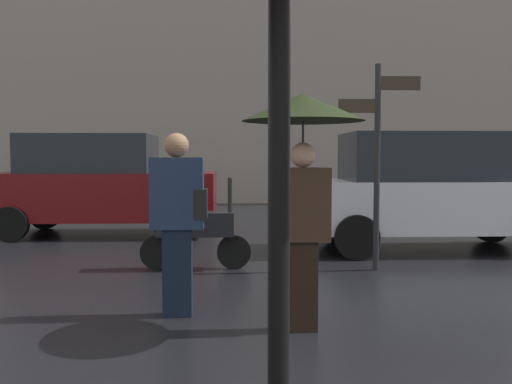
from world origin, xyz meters
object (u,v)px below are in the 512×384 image
Objects in this scene: parked_car_left at (427,191)px; street_signpost at (378,145)px; pedestrian_with_umbrella at (303,141)px; parked_scooter at (192,228)px; pedestrian_with_bag at (179,213)px; parked_car_right at (99,184)px.

street_signpost is at bearing 43.09° from parked_car_left.
parked_scooter is (-1.16, 2.73, -1.08)m from pedestrian_with_umbrella.
street_signpost reaches higher than pedestrian_with_bag.
parked_car_left reaches higher than pedestrian_with_bag.
parked_car_left reaches higher than parked_scooter.
street_signpost is (2.47, -0.16, 1.11)m from parked_scooter.
pedestrian_with_umbrella is 0.75× the size of street_signpost.
pedestrian_with_umbrella is 4.92m from parked_car_left.
pedestrian_with_umbrella is 0.47× the size of parked_car_right.
parked_scooter is 4.09m from parked_car_right.
parked_scooter is 0.34× the size of parked_car_right.
parked_car_left is (3.65, 3.66, -0.02)m from pedestrian_with_bag.
pedestrian_with_bag is 0.63× the size of street_signpost.
pedestrian_with_bag is 5.17m from parked_car_left.
street_signpost is (2.42, 2.07, 0.68)m from pedestrian_with_bag.
pedestrian_with_umbrella reaches higher than parked_car_left.
parked_car_left is at bearing -38.22° from pedestrian_with_umbrella.
street_signpost is at bearing -33.83° from pedestrian_with_umbrella.
parked_car_left is 0.97× the size of parked_car_right.
street_signpost reaches higher than parked_car_right.
parked_car_right is at bearing -28.98° from parked_car_left.
pedestrian_with_umbrella is 1.39m from pedestrian_with_bag.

